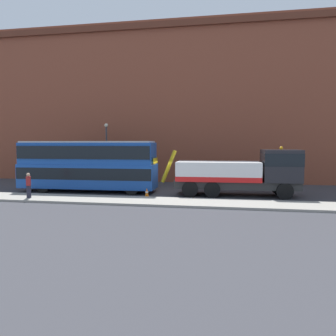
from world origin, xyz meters
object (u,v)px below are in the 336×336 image
(double_decker_bus, at_px, (88,164))
(pedestrian_onlooker, at_px, (29,186))
(recovery_tow_truck, at_px, (242,172))
(street_lamp, at_px, (107,148))
(traffic_cone_near_bus, at_px, (147,193))

(double_decker_bus, bearing_deg, pedestrian_onlooker, -121.80)
(recovery_tow_truck, distance_m, street_lamp, 14.07)
(pedestrian_onlooker, relative_size, traffic_cone_near_bus, 2.38)
(pedestrian_onlooker, distance_m, street_lamp, 10.51)
(double_decker_bus, bearing_deg, street_lamp, 94.59)
(double_decker_bus, distance_m, street_lamp, 5.98)
(pedestrian_onlooker, bearing_deg, double_decker_bus, 33.91)
(recovery_tow_truck, relative_size, traffic_cone_near_bus, 14.13)
(recovery_tow_truck, height_order, traffic_cone_near_bus, recovery_tow_truck)
(double_decker_bus, height_order, street_lamp, street_lamp)
(pedestrian_onlooker, height_order, traffic_cone_near_bus, pedestrian_onlooker)
(recovery_tow_truck, xyz_separation_m, street_lamp, (-12.70, 5.81, 1.71))
(double_decker_bus, height_order, pedestrian_onlooker, double_decker_bus)
(traffic_cone_near_bus, xyz_separation_m, street_lamp, (-5.92, 7.74, 3.13))
(traffic_cone_near_bus, relative_size, street_lamp, 0.12)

